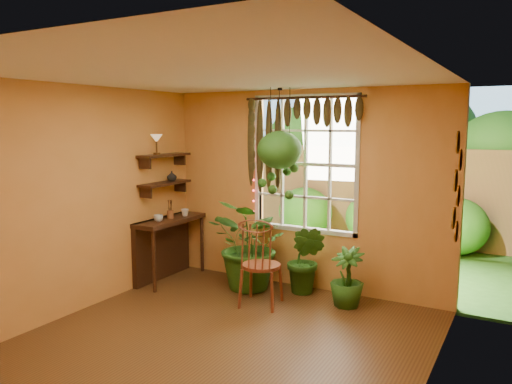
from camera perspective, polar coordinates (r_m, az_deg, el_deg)
floor at (r=5.26m, az=-5.01°, el=-17.48°), size 4.50×4.50×0.00m
ceiling at (r=4.77m, az=-5.41°, el=13.27°), size 4.50×4.50×0.00m
wall_back at (r=6.79m, az=5.56°, el=0.23°), size 4.00×0.00×4.00m
wall_left at (r=6.18m, az=-20.72°, el=-1.01°), size 0.00×4.50×4.50m
wall_right at (r=4.08m, az=18.79°, el=-5.27°), size 0.00×4.50×4.50m
window at (r=6.78m, az=5.70°, el=3.19°), size 1.52×0.10×1.86m
valance_vine at (r=6.68m, az=4.68°, el=8.08°), size 1.70×0.12×1.10m
string_lights at (r=7.03m, az=-0.29°, el=3.80°), size 0.03×0.03×1.54m
wall_plates at (r=5.80m, az=21.91°, el=0.38°), size 0.04×0.32×1.10m
counter_ledge at (r=7.38m, az=-10.40°, el=-5.56°), size 0.40×1.20×0.90m
shelf_lower at (r=7.21m, az=-10.36°, el=0.98°), size 0.25×0.90×0.04m
shelf_upper at (r=7.18m, az=-10.44°, el=4.15°), size 0.25×0.90×0.04m
backyard at (r=11.11m, az=16.31°, el=2.56°), size 14.00×10.00×12.00m
windsor_chair at (r=6.24m, az=0.48°, el=-9.65°), size 0.56×0.58×1.28m
potted_plant_left at (r=6.76m, az=-0.44°, el=-6.03°), size 1.43×1.35×1.25m
potted_plant_mid at (r=6.67m, az=5.71°, el=-7.69°), size 0.54×0.45×0.93m
potted_plant_right at (r=6.32m, az=10.36°, el=-9.55°), size 0.49×0.49×0.74m
hanging_basket at (r=6.50m, az=2.71°, el=4.32°), size 0.58×0.58×1.44m
cup_a at (r=7.01m, az=-11.10°, el=-2.96°), size 0.15×0.15×0.10m
cup_b at (r=7.37m, az=-8.13°, el=-2.34°), size 0.14×0.14×0.11m
brush_jar at (r=7.22m, az=-9.79°, el=-1.95°), size 0.09×0.09×0.34m
shelf_vase at (r=7.31m, az=-9.60°, el=1.81°), size 0.16×0.16×0.15m
tiffany_lamp at (r=7.02m, az=-11.31°, el=5.89°), size 0.17×0.17×0.28m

